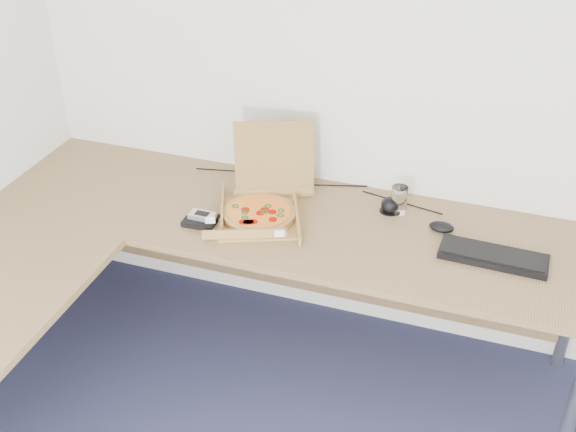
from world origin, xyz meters
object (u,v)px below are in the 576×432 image
(pizza_box, at_px, (261,207))
(drinking_glass, at_px, (399,200))
(keyboard, at_px, (493,256))
(wallet, at_px, (201,221))
(desk, at_px, (168,267))

(pizza_box, xyz_separation_m, drinking_glass, (0.53, 0.21, 0.02))
(keyboard, bearing_deg, wallet, -171.51)
(pizza_box, bearing_deg, wallet, -171.00)
(desk, distance_m, keyboard, 1.22)
(pizza_box, xyz_separation_m, wallet, (-0.21, -0.13, -0.03))
(pizza_box, distance_m, drinking_glass, 0.57)
(desk, relative_size, drinking_glass, 21.26)
(pizza_box, height_order, keyboard, pizza_box)
(drinking_glass, height_order, wallet, drinking_glass)
(drinking_glass, height_order, keyboard, drinking_glass)
(drinking_glass, bearing_deg, keyboard, -28.16)
(desk, distance_m, pizza_box, 0.47)
(pizza_box, bearing_deg, keyboard, -22.32)
(drinking_glass, bearing_deg, pizza_box, -158.36)
(wallet, bearing_deg, desk, -92.53)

